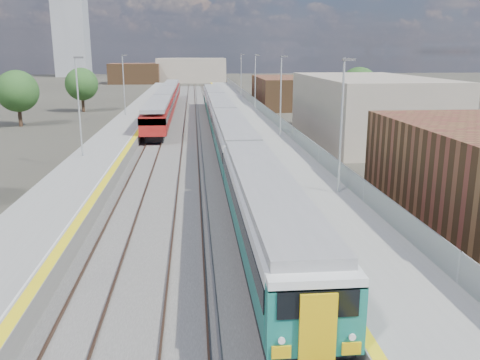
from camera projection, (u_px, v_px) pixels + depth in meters
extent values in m
plane|color=#47443A|center=(208.00, 134.00, 55.83)|extent=(320.00, 320.00, 0.00)
cube|color=#565451|center=(188.00, 131.00, 58.03)|extent=(10.50, 155.00, 0.06)
cube|color=#4C3323|center=(214.00, 127.00, 60.70)|extent=(0.07, 160.00, 0.14)
cube|color=#4C3323|center=(226.00, 127.00, 60.82)|extent=(0.07, 160.00, 0.14)
cube|color=#4C3323|center=(184.00, 127.00, 60.39)|extent=(0.07, 160.00, 0.14)
cube|color=#4C3323|center=(196.00, 127.00, 60.51)|extent=(0.07, 160.00, 0.14)
cube|color=#4C3323|center=(155.00, 128.00, 60.08)|extent=(0.07, 160.00, 0.14)
cube|color=#4C3323|center=(167.00, 127.00, 60.21)|extent=(0.07, 160.00, 0.14)
cube|color=gray|center=(211.00, 127.00, 60.67)|extent=(0.08, 160.00, 0.10)
cube|color=gray|center=(199.00, 127.00, 60.55)|extent=(0.08, 160.00, 0.10)
cube|color=slate|center=(253.00, 126.00, 58.58)|extent=(4.70, 155.00, 1.00)
cube|color=gray|center=(253.00, 122.00, 58.46)|extent=(4.70, 155.00, 0.03)
cube|color=yellow|center=(235.00, 122.00, 58.27)|extent=(0.40, 155.00, 0.01)
cube|color=gray|center=(272.00, 116.00, 58.50)|extent=(0.06, 155.00, 1.20)
cylinder|color=#9EA0A3|center=(341.00, 127.00, 28.21)|extent=(0.12, 0.12, 7.50)
cube|color=#4C4C4F|center=(349.00, 60.00, 27.33)|extent=(0.70, 0.18, 0.14)
cylinder|color=#9EA0A3|center=(281.00, 96.00, 47.51)|extent=(0.12, 0.12, 7.50)
cube|color=#4C4C4F|center=(284.00, 56.00, 46.64)|extent=(0.70, 0.18, 0.14)
cylinder|color=#9EA0A3|center=(255.00, 83.00, 66.82)|extent=(0.12, 0.12, 7.50)
cube|color=#4C4C4F|center=(257.00, 55.00, 65.95)|extent=(0.70, 0.18, 0.14)
cylinder|color=#9EA0A3|center=(241.00, 76.00, 86.13)|extent=(0.12, 0.12, 7.50)
cube|color=#4C4C4F|center=(243.00, 54.00, 85.26)|extent=(0.70, 0.18, 0.14)
cube|color=slate|center=(128.00, 128.00, 57.32)|extent=(4.30, 155.00, 1.00)
cube|color=gray|center=(127.00, 123.00, 57.20)|extent=(4.30, 155.00, 0.03)
cube|color=yellow|center=(144.00, 123.00, 57.36)|extent=(0.45, 155.00, 0.01)
cube|color=silver|center=(141.00, 123.00, 57.33)|extent=(0.08, 155.00, 0.01)
cylinder|color=#9EA0A3|center=(79.00, 107.00, 38.31)|extent=(0.12, 0.12, 7.50)
cube|color=#4C4C4F|center=(78.00, 57.00, 37.44)|extent=(0.70, 0.18, 0.14)
cylinder|color=#9EA0A3|center=(124.00, 85.00, 63.41)|extent=(0.12, 0.12, 7.50)
cube|color=#4C4C4F|center=(124.00, 55.00, 62.54)|extent=(0.70, 0.18, 0.14)
cube|color=tan|center=(367.00, 109.00, 51.62)|extent=(11.00, 22.00, 6.40)
cube|color=brown|center=(282.00, 92.00, 83.41)|extent=(8.00, 18.00, 4.80)
cube|color=tan|center=(191.00, 70.00, 151.33)|extent=(20.00, 14.00, 7.00)
cube|color=brown|center=(135.00, 73.00, 145.27)|extent=(14.00, 12.00, 5.60)
cube|color=gray|center=(70.00, 20.00, 182.12)|extent=(11.00, 11.00, 40.00)
cube|color=black|center=(265.00, 236.00, 22.66)|extent=(2.54, 18.20, 0.43)
cube|color=#126055|center=(265.00, 221.00, 22.48)|extent=(2.63, 18.20, 1.06)
cube|color=black|center=(266.00, 202.00, 22.27)|extent=(2.69, 18.20, 0.73)
cube|color=silver|center=(266.00, 190.00, 22.13)|extent=(2.63, 18.20, 0.45)
cube|color=gray|center=(266.00, 181.00, 22.03)|extent=(2.33, 18.20, 0.37)
cube|color=black|center=(233.00, 155.00, 40.71)|extent=(2.54, 18.20, 0.43)
cube|color=#126055|center=(233.00, 145.00, 40.53)|extent=(2.63, 18.20, 1.06)
cube|color=black|center=(233.00, 135.00, 40.32)|extent=(2.69, 18.20, 0.73)
cube|color=silver|center=(233.00, 128.00, 40.18)|extent=(2.63, 18.20, 0.45)
cube|color=gray|center=(233.00, 123.00, 40.09)|extent=(2.33, 18.20, 0.37)
cube|color=black|center=(220.00, 123.00, 58.77)|extent=(2.54, 18.20, 0.43)
cube|color=#126055|center=(220.00, 117.00, 58.58)|extent=(2.63, 18.20, 1.06)
cube|color=black|center=(220.00, 109.00, 58.38)|extent=(2.69, 18.20, 0.73)
cube|color=silver|center=(220.00, 104.00, 58.23)|extent=(2.63, 18.20, 0.45)
cube|color=gray|center=(220.00, 101.00, 58.14)|extent=(2.33, 18.20, 0.37)
cube|color=black|center=(214.00, 106.00, 76.82)|extent=(2.54, 18.20, 0.43)
cube|color=#126055|center=(214.00, 101.00, 76.63)|extent=(2.63, 18.20, 1.06)
cube|color=black|center=(214.00, 96.00, 76.43)|extent=(2.69, 18.20, 0.73)
cube|color=silver|center=(214.00, 92.00, 76.29)|extent=(2.63, 18.20, 0.45)
cube|color=gray|center=(214.00, 89.00, 76.19)|extent=(2.33, 18.20, 0.37)
cube|color=#126055|center=(315.00, 319.00, 13.36)|extent=(2.61, 0.56, 1.96)
cube|color=black|center=(318.00, 305.00, 12.94)|extent=(2.15, 0.06, 0.75)
cube|color=gold|center=(318.00, 329.00, 13.05)|extent=(0.98, 0.09, 1.96)
cube|color=black|center=(159.00, 129.00, 56.88)|extent=(1.78, 15.12, 0.62)
cube|color=maroon|center=(158.00, 116.00, 56.51)|extent=(2.62, 17.78, 1.87)
cube|color=black|center=(158.00, 111.00, 56.40)|extent=(2.68, 17.78, 0.66)
cube|color=gray|center=(158.00, 103.00, 56.17)|extent=(2.34, 17.78, 0.37)
cube|color=black|center=(167.00, 111.00, 74.53)|extent=(1.78, 15.12, 0.62)
cube|color=maroon|center=(166.00, 100.00, 74.17)|extent=(2.62, 17.78, 1.87)
cube|color=black|center=(166.00, 97.00, 74.05)|extent=(2.68, 17.78, 0.66)
cube|color=gray|center=(166.00, 91.00, 73.82)|extent=(2.34, 17.78, 0.37)
cube|color=black|center=(172.00, 99.00, 92.18)|extent=(1.78, 15.12, 0.62)
cube|color=maroon|center=(171.00, 91.00, 91.82)|extent=(2.62, 17.78, 1.87)
cube|color=black|center=(171.00, 88.00, 91.70)|extent=(2.68, 17.78, 0.66)
cube|color=gray|center=(171.00, 83.00, 91.47)|extent=(2.34, 17.78, 0.37)
cylinder|color=#382619|center=(20.00, 117.00, 61.47)|extent=(0.44, 0.44, 2.36)
sphere|color=#1E471B|center=(17.00, 91.00, 60.72)|extent=(4.98, 4.98, 4.98)
cylinder|color=#382619|center=(83.00, 104.00, 76.54)|extent=(0.44, 0.44, 2.29)
sphere|color=#1E471B|center=(82.00, 84.00, 75.81)|extent=(4.83, 4.83, 4.83)
cylinder|color=#382619|center=(357.00, 111.00, 66.86)|extent=(0.44, 0.44, 2.42)
sphere|color=#1E471B|center=(359.00, 87.00, 66.08)|extent=(5.12, 5.12, 5.12)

